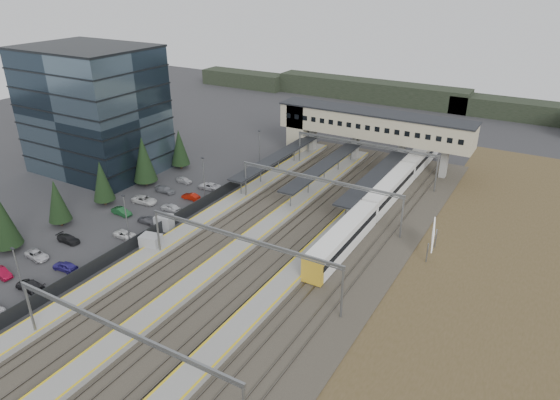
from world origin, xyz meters
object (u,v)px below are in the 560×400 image
Objects in this scene: relay_cabin_far at (164,222)px; billboard at (433,235)px; train at (389,190)px; footbridge at (360,125)px; office_building at (94,110)px; relay_cabin_near at (151,243)px.

billboard is (38.27, 13.25, 1.98)m from relay_cabin_far.
footbridge is at bearing 127.69° from train.
train is at bearing 14.12° from office_building.
relay_cabin_near is 0.58× the size of billboard.
footbridge is (43.70, 30.00, -4.26)m from office_building.
billboard is at bearing -52.16° from footbridge.
train is (56.00, 14.08, -10.12)m from office_building.
relay_cabin_far is 38.68m from train.
relay_cabin_far is at bearing 115.66° from relay_cabin_near.
train is at bearing 54.26° from relay_cabin_near.
relay_cabin_near is 51.32m from footbridge.
relay_cabin_far is 40.54m from billboard.
relay_cabin_near is at bearing -64.34° from relay_cabin_far.
billboard is (11.31, -14.47, 1.07)m from train.
footbridge is 0.67× the size of train.
billboard is (23.60, -30.39, -4.79)m from footbridge.
relay_cabin_far is 0.05× the size of train.
office_building is 53.18m from footbridge.
footbridge is (11.86, 49.48, 6.73)m from relay_cabin_near.
office_building is 4.40× the size of billboard.
footbridge reaches higher than billboard.
train reaches higher than relay_cabin_near.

